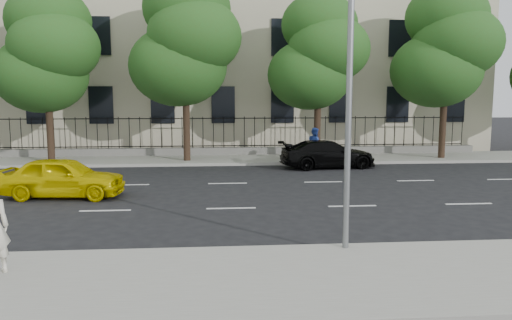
# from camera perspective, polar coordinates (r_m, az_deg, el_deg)

# --- Properties ---
(ground) EXTENTS (120.00, 120.00, 0.00)m
(ground) POSITION_cam_1_polar(r_m,az_deg,el_deg) (13.81, -2.52, -7.91)
(ground) COLOR black
(ground) RESTS_ON ground
(near_sidewalk) EXTENTS (60.00, 4.00, 0.15)m
(near_sidewalk) POSITION_cam_1_polar(r_m,az_deg,el_deg) (9.99, -1.64, -13.65)
(near_sidewalk) COLOR gray
(near_sidewalk) RESTS_ON ground
(far_sidewalk) EXTENTS (60.00, 4.00, 0.15)m
(far_sidewalk) POSITION_cam_1_polar(r_m,az_deg,el_deg) (27.54, -3.62, 0.08)
(far_sidewalk) COLOR gray
(far_sidewalk) RESTS_ON ground
(lane_markings) EXTENTS (49.60, 4.62, 0.01)m
(lane_markings) POSITION_cam_1_polar(r_m,az_deg,el_deg) (18.43, -3.08, -3.93)
(lane_markings) COLOR silver
(lane_markings) RESTS_ON ground
(masonry_building) EXTENTS (34.60, 12.11, 18.50)m
(masonry_building) POSITION_cam_1_polar(r_m,az_deg,el_deg) (36.63, -4.02, 15.99)
(masonry_building) COLOR beige
(masonry_building) RESTS_ON ground
(iron_fence) EXTENTS (30.00, 0.50, 2.20)m
(iron_fence) POSITION_cam_1_polar(r_m,az_deg,el_deg) (29.16, -3.70, 1.63)
(iron_fence) COLOR slate
(iron_fence) RESTS_ON far_sidewalk
(street_light) EXTENTS (0.25, 3.32, 8.05)m
(street_light) POSITION_cam_1_polar(r_m,az_deg,el_deg) (11.99, 10.08, 14.45)
(street_light) COLOR slate
(street_light) RESTS_ON near_sidewalk
(tree_b) EXTENTS (5.53, 5.12, 8.97)m
(tree_b) POSITION_cam_1_polar(r_m,az_deg,el_deg) (28.06, -22.72, 11.45)
(tree_b) COLOR #382619
(tree_b) RESTS_ON far_sidewalk
(tree_c) EXTENTS (5.89, 5.50, 9.80)m
(tree_c) POSITION_cam_1_polar(r_m,az_deg,el_deg) (26.84, -8.03, 13.38)
(tree_c) COLOR #382619
(tree_c) RESTS_ON far_sidewalk
(tree_d) EXTENTS (5.34, 4.94, 8.84)m
(tree_d) POSITION_cam_1_polar(r_m,az_deg,el_deg) (27.31, 7.17, 12.09)
(tree_d) COLOR #382619
(tree_d) RESTS_ON far_sidewalk
(tree_e) EXTENTS (5.71, 5.31, 9.46)m
(tree_e) POSITION_cam_1_polar(r_m,az_deg,el_deg) (29.56, 20.89, 12.01)
(tree_e) COLOR #382619
(tree_e) RESTS_ON far_sidewalk
(yellow_taxi) EXTENTS (4.41, 2.09, 1.46)m
(yellow_taxi) POSITION_cam_1_polar(r_m,az_deg,el_deg) (19.05, -21.19, -1.85)
(yellow_taxi) COLOR #D7C000
(yellow_taxi) RESTS_ON ground
(black_sedan) EXTENTS (4.95, 2.49, 1.38)m
(black_sedan) POSITION_cam_1_polar(r_m,az_deg,el_deg) (25.06, 8.21, 0.68)
(black_sedan) COLOR black
(black_sedan) RESTS_ON ground
(pedestrian_far) EXTENTS (0.86, 0.99, 1.77)m
(pedestrian_far) POSITION_cam_1_polar(r_m,az_deg,el_deg) (26.35, 6.75, 1.80)
(pedestrian_far) COLOR navy
(pedestrian_far) RESTS_ON far_sidewalk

